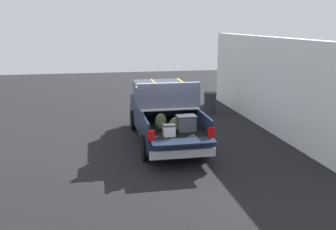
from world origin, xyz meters
name	(u,v)px	position (x,y,z in m)	size (l,w,h in m)	color
ground_plane	(165,141)	(0.00, 0.00, 0.00)	(40.00, 40.00, 0.00)	black
pickup_truck	(163,112)	(0.36, 0.00, 0.97)	(6.05, 2.06, 2.23)	#162138
building_facade	(267,83)	(1.20, -4.36, 1.79)	(11.58, 0.36, 3.58)	white
trash_can	(210,103)	(3.91, -2.86, 0.50)	(0.60, 0.60, 0.98)	#2D2D33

